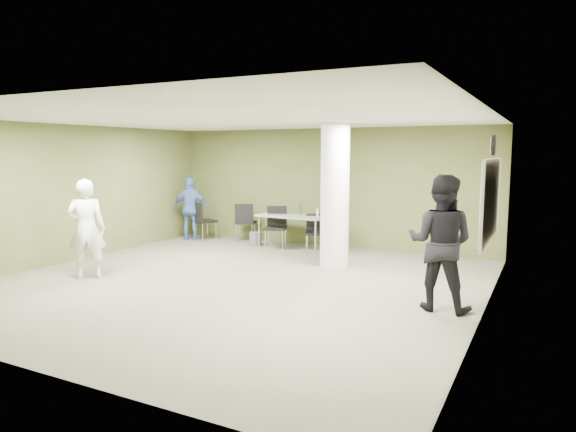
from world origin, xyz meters
The scene contains 17 objects.
floor centered at (0.00, 0.00, 0.00)m, with size 8.00×8.00×0.00m, color #545442.
ceiling centered at (0.00, 0.00, 2.80)m, with size 8.00×8.00×0.00m, color white.
wall_back centered at (0.00, 4.00, 1.40)m, with size 8.00×0.02×2.80m, color #484F25.
wall_left centered at (-4.00, 0.00, 1.40)m, with size 0.02×8.00×2.80m, color #484F25.
wall_right_cream centered at (4.00, 0.00, 1.40)m, with size 0.02×8.00×2.80m, color beige.
column centered at (1.00, 2.00, 1.40)m, with size 0.56×0.56×2.80m, color silver.
whiteboard centered at (3.92, 1.20, 1.50)m, with size 0.05×2.30×1.30m.
wall_clock centered at (3.92, 1.20, 2.35)m, with size 0.06×0.32×0.32m.
folding_table centered at (-0.53, 3.24, 0.74)m, with size 1.71×0.83×1.04m.
wastebasket centered at (-1.51, 3.17, 0.16)m, with size 0.28×0.28×0.33m, color #4C4C4C.
chair_back_left centered at (-3.13, 3.23, 0.58)m, with size 0.63×0.63×0.98m.
chair_back_right centered at (-2.05, 3.57, 0.56)m, with size 0.62×0.62×0.96m.
chair_table_left centered at (-0.94, 3.16, 0.57)m, with size 0.62×0.62×0.98m.
chair_table_right centered at (0.02, 3.25, 0.49)m, with size 0.54×0.54×0.84m.
woman_white centered at (-2.55, -0.93, 0.89)m, with size 0.65×0.43×1.78m, color white.
man_black centered at (3.40, 0.06, 0.97)m, with size 0.94×0.73×1.94m, color black.
man_blue centered at (-3.40, 3.14, 0.81)m, with size 0.94×0.39×1.61m, color #4565AB.
Camera 1 is at (4.75, -7.30, 2.25)m, focal length 32.00 mm.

